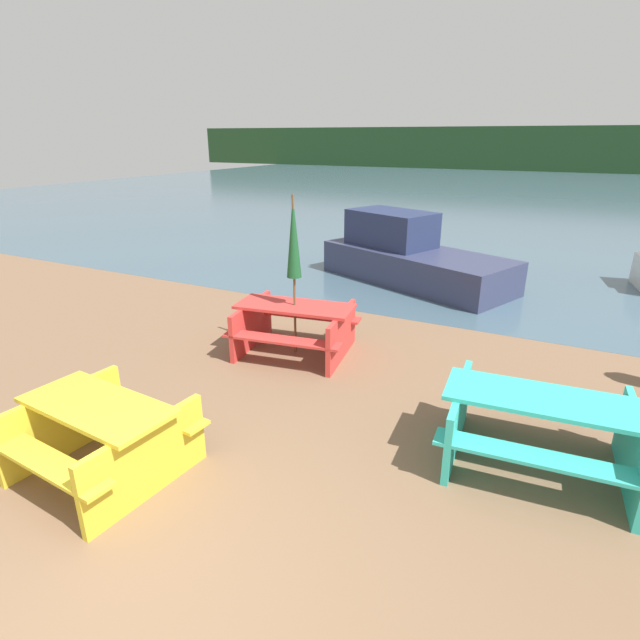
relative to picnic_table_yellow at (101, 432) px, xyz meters
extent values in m
plane|color=brown|center=(1.36, -1.18, -0.46)|extent=(60.00, 60.00, 0.00)
cube|color=#425B6B|center=(1.36, 30.57, -0.46)|extent=(60.00, 50.00, 0.00)
cube|color=#1E3D1E|center=(1.36, 50.57, 1.54)|extent=(80.00, 1.60, 4.00)
cube|color=yellow|center=(0.00, 0.00, 0.29)|extent=(1.59, 0.82, 0.04)
cube|color=yellow|center=(-0.04, -0.55, -0.01)|extent=(1.56, 0.40, 0.04)
cube|color=yellow|center=(0.04, 0.55, -0.01)|extent=(1.56, 0.40, 0.04)
cube|color=yellow|center=(-0.63, 0.05, -0.10)|extent=(0.18, 1.38, 0.72)
cube|color=yellow|center=(0.63, -0.05, -0.10)|extent=(0.18, 1.38, 0.72)
cube|color=#33B7A8|center=(3.78, 2.04, 0.29)|extent=(1.92, 0.84, 0.04)
cube|color=#33B7A8|center=(3.82, 1.49, -0.02)|extent=(1.89, 0.42, 0.04)
cube|color=#33B7A8|center=(3.74, 2.59, -0.02)|extent=(1.89, 0.42, 0.04)
cube|color=#33B7A8|center=(2.99, 1.98, -0.10)|extent=(0.17, 1.38, 0.73)
cube|color=#33B7A8|center=(4.58, 2.10, -0.10)|extent=(0.17, 1.38, 0.73)
cube|color=red|center=(0.22, 3.40, 0.29)|extent=(1.83, 0.96, 0.04)
cube|color=red|center=(0.31, 2.85, -0.04)|extent=(1.77, 0.55, 0.04)
cube|color=red|center=(0.14, 3.94, -0.04)|extent=(1.77, 0.55, 0.04)
cube|color=red|center=(-0.50, 3.28, -0.10)|extent=(0.28, 1.37, 0.72)
cube|color=red|center=(0.94, 3.51, -0.10)|extent=(0.28, 1.37, 0.72)
cylinder|color=brown|center=(0.22, 3.40, 0.73)|extent=(0.04, 0.04, 2.38)
cone|color=#195128|center=(0.22, 3.40, 1.33)|extent=(0.22, 0.22, 1.18)
cube|color=#333856|center=(0.72, 8.04, -0.09)|extent=(4.68, 3.23, 0.73)
cube|color=navy|center=(-0.01, 8.33, 0.67)|extent=(2.23, 1.83, 0.79)
camera|label=1|loc=(3.76, -2.73, 2.68)|focal=28.00mm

